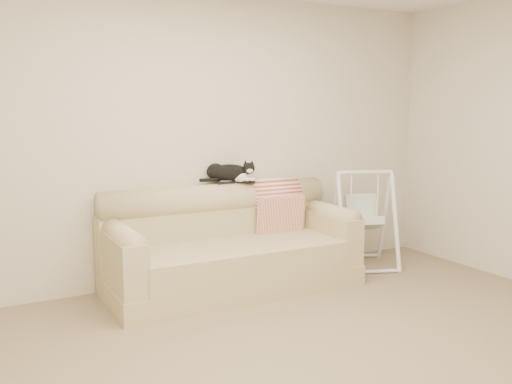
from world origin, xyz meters
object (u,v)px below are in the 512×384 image
Objects in this scene: remote_b at (246,182)px; tuxedo_cat at (229,172)px; sofa at (229,249)px; remote_a at (226,182)px; baby_swing at (364,218)px.

tuxedo_cat is (-0.15, 0.04, 0.09)m from remote_b.
tuxedo_cat is (0.13, 0.26, 0.65)m from sofa.
remote_b is at bearing 38.00° from sofa.
remote_a is 0.19× the size of baby_swing.
baby_swing is at bearing -10.34° from remote_a.
sofa is at bearing -116.73° from tuxedo_cat.
sofa is 2.25× the size of baby_swing.
sofa is 4.33× the size of tuxedo_cat.
tuxedo_cat reaches higher than baby_swing.
sofa is 13.14× the size of remote_b.
tuxedo_cat is 1.48m from baby_swing.
tuxedo_cat is at bearing 19.79° from remote_a.
sofa is at bearing 179.71° from baby_swing.
baby_swing is (1.41, -0.26, -0.42)m from remote_a.
sofa is 12.07× the size of remote_a.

